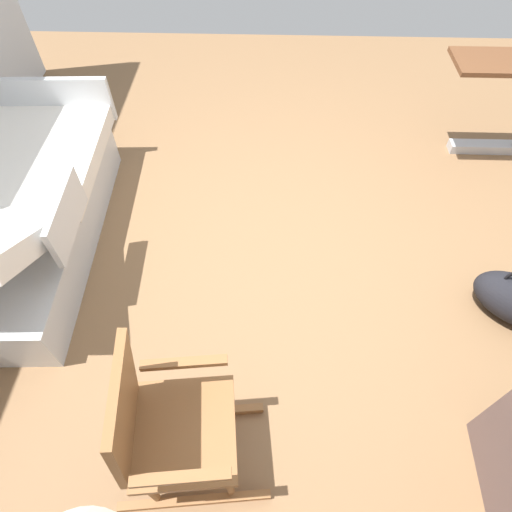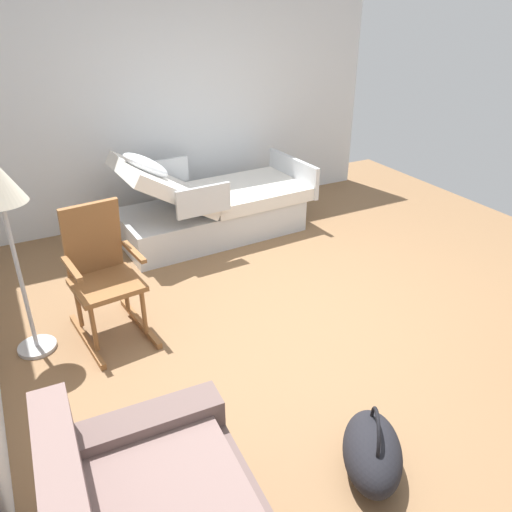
{
  "view_description": "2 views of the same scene",
  "coord_description": "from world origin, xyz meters",
  "px_view_note": "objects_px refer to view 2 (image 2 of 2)",
  "views": [
    {
      "loc": [
        0.21,
        2.01,
        2.45
      ],
      "look_at": [
        0.25,
        0.76,
        0.85
      ],
      "focal_mm": 29.88,
      "sensor_mm": 36.0,
      "label": 1
    },
    {
      "loc": [
        -2.85,
        2.01,
        2.39
      ],
      "look_at": [
        0.18,
        0.4,
        0.61
      ],
      "focal_mm": 35.56,
      "sensor_mm": 36.0,
      "label": 2
    }
  ],
  "objects_px": {
    "rocking_chair": "(103,274)",
    "duffel_bag": "(372,452)",
    "floor_lamp": "(0,195)",
    "hospital_bed": "(211,208)"
  },
  "relations": [
    {
      "from": "floor_lamp",
      "to": "duffel_bag",
      "type": "bearing_deg",
      "value": -143.78
    },
    {
      "from": "hospital_bed",
      "to": "rocking_chair",
      "type": "height_order",
      "value": "hospital_bed"
    },
    {
      "from": "floor_lamp",
      "to": "hospital_bed",
      "type": "bearing_deg",
      "value": -57.7
    },
    {
      "from": "rocking_chair",
      "to": "duffel_bag",
      "type": "relative_size",
      "value": 1.63
    },
    {
      "from": "hospital_bed",
      "to": "duffel_bag",
      "type": "relative_size",
      "value": 3.26
    },
    {
      "from": "floor_lamp",
      "to": "rocking_chair",
      "type": "bearing_deg",
      "value": -91.52
    },
    {
      "from": "duffel_bag",
      "to": "rocking_chair",
      "type": "bearing_deg",
      "value": 25.02
    },
    {
      "from": "duffel_bag",
      "to": "hospital_bed",
      "type": "bearing_deg",
      "value": -8.32
    },
    {
      "from": "hospital_bed",
      "to": "rocking_chair",
      "type": "bearing_deg",
      "value": 131.53
    },
    {
      "from": "rocking_chair",
      "to": "floor_lamp",
      "type": "height_order",
      "value": "floor_lamp"
    }
  ]
}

